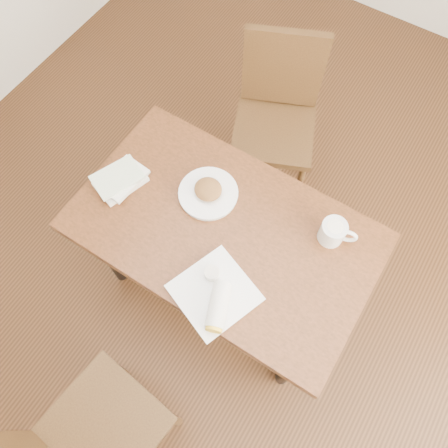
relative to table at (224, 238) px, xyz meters
The scene contains 9 objects.
ground 0.67m from the table, ahead, with size 4.00×5.00×0.01m, color #472814.
room_walls 0.97m from the table, ahead, with size 4.02×5.02×2.80m.
table is the anchor object (origin of this frame).
chair_near 0.96m from the table, 91.19° to the right, with size 0.46×0.46×0.95m.
chair_far 0.83m from the table, 102.81° to the left, with size 0.55×0.55×0.95m.
plate_scone 0.21m from the table, 144.81° to the left, with size 0.25×0.25×0.08m.
coffee_mug 0.45m from the table, 27.63° to the left, with size 0.15×0.10×0.10m.
plate_burrito 0.31m from the table, 63.76° to the right, with size 0.35×0.35×0.09m.
book_stack 0.50m from the table, behind, with size 0.20×0.24×0.05m.
Camera 1 is at (0.39, -0.61, 2.36)m, focal length 35.00 mm.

